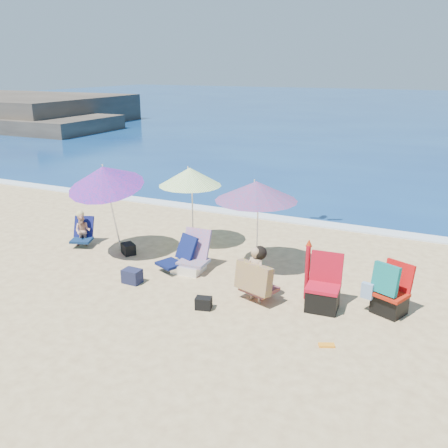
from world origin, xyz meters
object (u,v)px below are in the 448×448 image
at_px(umbrella_turquoise, 256,191).
at_px(furled_umbrella, 308,267).
at_px(person_center, 256,275).
at_px(umbrella_blue, 105,177).
at_px(camp_chair_left, 323,293).
at_px(camp_chair_right, 389,295).
at_px(person_left, 83,230).
at_px(chair_navy, 183,260).
at_px(umbrella_striped, 190,177).
at_px(chair_rainbow, 191,260).

height_order(umbrella_turquoise, furled_umbrella, umbrella_turquoise).
height_order(umbrella_turquoise, person_center, umbrella_turquoise).
xyz_separation_m(umbrella_blue, camp_chair_left, (4.88, -0.42, -1.51)).
distance_m(camp_chair_right, person_left, 6.94).
bearing_deg(person_center, chair_navy, 159.04).
height_order(umbrella_turquoise, umbrella_striped, umbrella_turquoise).
xyz_separation_m(camp_chair_right, person_center, (-2.22, -0.53, 0.17)).
bearing_deg(person_left, furled_umbrella, -4.71).
xyz_separation_m(chair_rainbow, person_left, (-3.00, 0.20, 0.16)).
distance_m(person_center, person_left, 4.81).
xyz_separation_m(umbrella_striped, chair_navy, (0.50, -1.27, -1.47)).
distance_m(umbrella_striped, camp_chair_left, 4.22).
height_order(umbrella_turquoise, person_left, umbrella_turquoise).
height_order(umbrella_blue, person_left, umbrella_blue).
height_order(chair_rainbow, person_center, person_center).
bearing_deg(camp_chair_right, umbrella_striped, 162.30).
bearing_deg(umbrella_turquoise, chair_navy, -155.48).
bearing_deg(umbrella_blue, camp_chair_left, -4.92).
xyz_separation_m(umbrella_striped, umbrella_blue, (-1.31, -1.36, 0.15)).
bearing_deg(chair_navy, person_left, 175.81).
relative_size(camp_chair_left, person_center, 0.93).
bearing_deg(chair_navy, camp_chair_left, -9.32).
distance_m(chair_navy, chair_rainbow, 0.21).
height_order(umbrella_striped, camp_chair_right, umbrella_striped).
distance_m(umbrella_turquoise, person_center, 1.87).
height_order(umbrella_striped, chair_rainbow, umbrella_striped).
bearing_deg(person_left, chair_rainbow, -3.81).
bearing_deg(furled_umbrella, camp_chair_left, -34.93).
bearing_deg(furled_umbrella, umbrella_turquoise, 147.12).
xyz_separation_m(umbrella_blue, chair_navy, (1.80, 0.09, -1.62)).
relative_size(umbrella_turquoise, furled_umbrella, 1.67).
bearing_deg(person_center, chair_rainbow, 156.67).
bearing_deg(person_center, umbrella_striped, 140.24).
xyz_separation_m(umbrella_blue, furled_umbrella, (4.51, -0.16, -1.18)).
xyz_separation_m(umbrella_striped, chair_rainbow, (0.70, -1.27, -1.44)).
bearing_deg(umbrella_blue, chair_navy, 2.71).
xyz_separation_m(umbrella_turquoise, camp_chair_right, (2.77, -0.83, -1.33)).
height_order(umbrella_blue, chair_rainbow, umbrella_blue).
xyz_separation_m(furled_umbrella, chair_navy, (-2.71, 0.25, -0.44)).
relative_size(chair_navy, person_left, 1.05).
height_order(camp_chair_left, camp_chair_right, camp_chair_left).
relative_size(umbrella_striped, camp_chair_right, 2.02).
bearing_deg(camp_chair_left, chair_navy, 170.68).
distance_m(umbrella_blue, person_center, 3.99).
height_order(chair_navy, person_center, person_center).
relative_size(person_center, person_left, 1.25).
distance_m(chair_navy, person_left, 2.81).
xyz_separation_m(chair_navy, camp_chair_left, (3.08, -0.51, 0.11)).
xyz_separation_m(chair_navy, person_center, (1.91, -0.73, 0.32)).
height_order(umbrella_turquoise, chair_rainbow, umbrella_turquoise).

